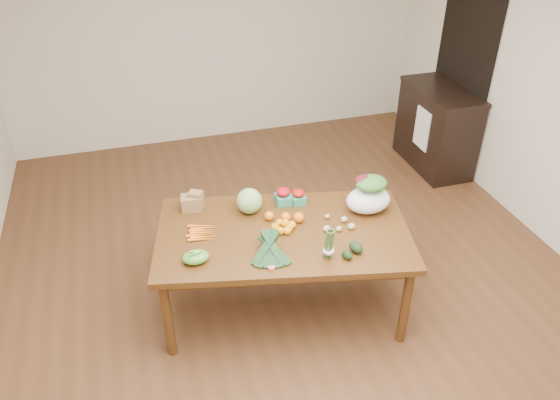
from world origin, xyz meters
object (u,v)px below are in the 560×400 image
object	(u,v)px
mandarin_cluster	(285,225)
cabbage	(249,201)
kale_bunch	(271,251)
paper_bag	(191,202)
asparagus_bundle	(329,244)
dining_table	(283,269)
cabinet	(437,128)
salad_bag	(369,196)

from	to	relation	value
mandarin_cluster	cabbage	bearing A→B (deg)	122.13
mandarin_cluster	kale_bunch	size ratio (longest dim) A/B	0.45
cabbage	kale_bunch	world-z (taller)	cabbage
paper_bag	mandarin_cluster	world-z (taller)	paper_bag
cabbage	asparagus_bundle	bearing A→B (deg)	-61.37
paper_bag	kale_bunch	size ratio (longest dim) A/B	0.53
mandarin_cluster	dining_table	bearing A→B (deg)	-147.87
cabbage	kale_bunch	xyz separation A→B (m)	(-0.00, -0.62, -0.02)
kale_bunch	paper_bag	bearing A→B (deg)	131.14
cabinet	asparagus_bundle	size ratio (longest dim) A/B	4.08
paper_bag	kale_bunch	world-z (taller)	kale_bunch
cabbage	cabinet	bearing A→B (deg)	29.30
kale_bunch	salad_bag	world-z (taller)	salad_bag
cabinet	mandarin_cluster	bearing A→B (deg)	-143.39
cabinet	cabbage	bearing A→B (deg)	-150.70
cabinet	salad_bag	size ratio (longest dim) A/B	2.84
kale_bunch	cabinet	bearing A→B (deg)	51.09
dining_table	cabbage	bearing A→B (deg)	131.25
paper_bag	asparagus_bundle	world-z (taller)	asparagus_bundle
paper_bag	cabbage	bearing A→B (deg)	-20.36
cabinet	salad_bag	bearing A→B (deg)	-134.43
mandarin_cluster	asparagus_bundle	xyz separation A→B (m)	(0.19, -0.40, 0.08)
mandarin_cluster	cabinet	bearing A→B (deg)	36.61
mandarin_cluster	kale_bunch	distance (m)	0.36
dining_table	salad_bag	bearing A→B (deg)	18.35
mandarin_cluster	asparagus_bundle	bearing A→B (deg)	-64.31
paper_bag	kale_bunch	bearing A→B (deg)	-61.15
cabinet	mandarin_cluster	world-z (taller)	cabinet
dining_table	cabinet	bearing A→B (deg)	48.88
asparagus_bundle	salad_bag	xyz separation A→B (m)	(0.51, 0.46, 0.01)
cabinet	cabbage	xyz separation A→B (m)	(-2.54, -1.43, 0.38)
paper_bag	mandarin_cluster	size ratio (longest dim) A/B	1.18
dining_table	cabinet	world-z (taller)	cabinet
dining_table	asparagus_bundle	xyz separation A→B (m)	(0.21, -0.39, 0.50)
dining_table	cabinet	distance (m)	2.94
cabinet	salad_bag	world-z (taller)	salad_bag
mandarin_cluster	kale_bunch	xyz separation A→B (m)	(-0.20, -0.30, 0.03)
asparagus_bundle	dining_table	bearing A→B (deg)	130.65
dining_table	cabbage	world-z (taller)	cabbage
salad_bag	cabbage	bearing A→B (deg)	164.44
mandarin_cluster	kale_bunch	world-z (taller)	kale_bunch
cabbage	salad_bag	size ratio (longest dim) A/B	0.56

